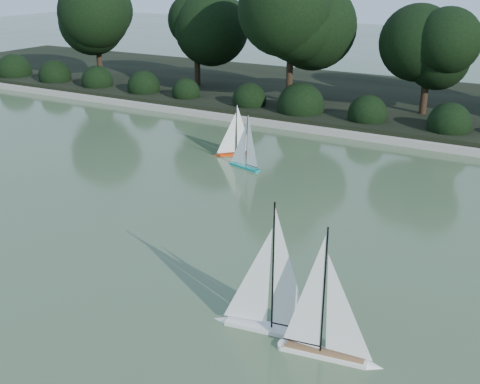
{
  "coord_description": "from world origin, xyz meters",
  "views": [
    {
      "loc": [
        4.92,
        -5.86,
        4.34
      ],
      "look_at": [
        0.15,
        2.4,
        0.7
      ],
      "focal_mm": 45.0,
      "sensor_mm": 36.0,
      "label": 1
    }
  ],
  "objects_px": {
    "sailboat_white_a": "(260,308)",
    "sailboat_white_b": "(333,338)",
    "sailboat_teal": "(242,158)",
    "sailboat_orange": "(232,147)"
  },
  "relations": [
    {
      "from": "sailboat_white_a",
      "to": "sailboat_white_b",
      "type": "relative_size",
      "value": 1.07
    },
    {
      "from": "sailboat_white_b",
      "to": "sailboat_teal",
      "type": "relative_size",
      "value": 1.26
    },
    {
      "from": "sailboat_orange",
      "to": "sailboat_teal",
      "type": "distance_m",
      "value": 0.92
    },
    {
      "from": "sailboat_white_a",
      "to": "sailboat_white_b",
      "type": "height_order",
      "value": "sailboat_white_a"
    },
    {
      "from": "sailboat_white_a",
      "to": "sailboat_orange",
      "type": "height_order",
      "value": "sailboat_white_a"
    },
    {
      "from": "sailboat_white_b",
      "to": "sailboat_teal",
      "type": "height_order",
      "value": "sailboat_white_b"
    },
    {
      "from": "sailboat_white_a",
      "to": "sailboat_white_b",
      "type": "xyz_separation_m",
      "value": [
        1.02,
        -0.11,
        -0.02
      ]
    },
    {
      "from": "sailboat_white_a",
      "to": "sailboat_orange",
      "type": "relative_size",
      "value": 1.34
    },
    {
      "from": "sailboat_white_a",
      "to": "sailboat_teal",
      "type": "relative_size",
      "value": 1.34
    },
    {
      "from": "sailboat_white_b",
      "to": "sailboat_teal",
      "type": "xyz_separation_m",
      "value": [
        -4.42,
        5.61,
        -0.05
      ]
    }
  ]
}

